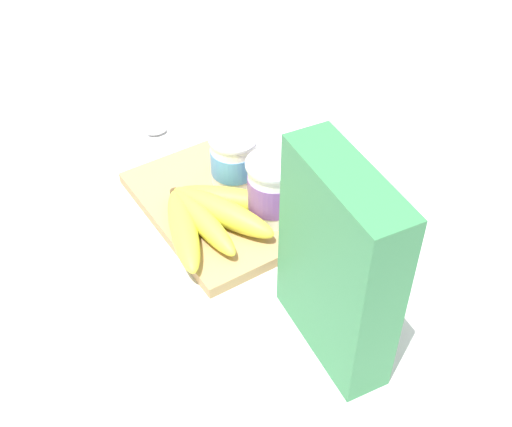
{
  "coord_description": "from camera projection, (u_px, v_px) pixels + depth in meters",
  "views": [
    {
      "loc": [
        0.65,
        -0.36,
        0.68
      ],
      "look_at": [
        0.1,
        0.0,
        0.07
      ],
      "focal_mm": 46.98,
      "sensor_mm": 36.0,
      "label": 1
    }
  ],
  "objects": [
    {
      "name": "cereal_box",
      "position": [
        338.0,
        266.0,
        0.74
      ],
      "size": [
        0.18,
        0.08,
        0.26
      ],
      "primitive_type": "cube",
      "rotation": [
        0.0,
        0.0,
        -0.12
      ],
      "color": "#38844C",
      "rests_on": "ground_plane"
    },
    {
      "name": "yogurt_cup_back",
      "position": [
        273.0,
        190.0,
        0.94
      ],
      "size": [
        0.08,
        0.08,
        0.1
      ],
      "color": "white",
      "rests_on": "cutting_board"
    },
    {
      "name": "yogurt_cup_front",
      "position": [
        234.0,
        160.0,
        1.0
      ],
      "size": [
        0.07,
        0.07,
        0.08
      ],
      "color": "white",
      "rests_on": "cutting_board"
    },
    {
      "name": "ground_plane",
      "position": [
        221.0,
        210.0,
        1.01
      ],
      "size": [
        2.4,
        2.4,
        0.0
      ],
      "primitive_type": "plane",
      "color": "silver"
    },
    {
      "name": "cutting_board",
      "position": [
        221.0,
        205.0,
        1.0
      ],
      "size": [
        0.28,
        0.2,
        0.02
      ],
      "primitive_type": "cube",
      "color": "tan",
      "rests_on": "ground_plane"
    },
    {
      "name": "banana_bunch",
      "position": [
        212.0,
        215.0,
        0.95
      ],
      "size": [
        0.18,
        0.21,
        0.04
      ],
      "color": "yellow",
      "rests_on": "cutting_board"
    },
    {
      "name": "spoon",
      "position": [
        141.0,
        134.0,
        1.14
      ],
      "size": [
        0.04,
        0.13,
        0.01
      ],
      "color": "silver",
      "rests_on": "ground_plane"
    }
  ]
}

